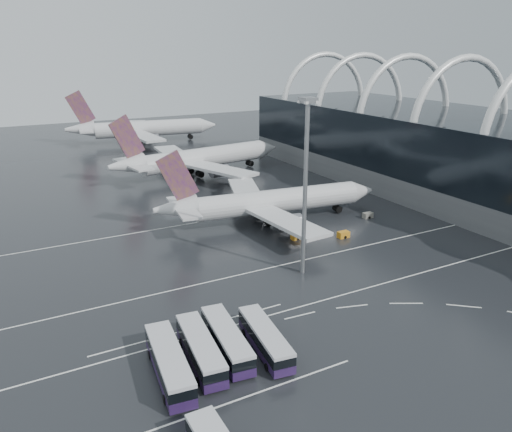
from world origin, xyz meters
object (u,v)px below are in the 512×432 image
floodlight_mast (306,167)px  gse_cart_belly_d (368,215)px  gse_cart_belly_c (296,236)px  gse_cart_belly_a (343,235)px  bus_row_near_c (227,339)px  bus_row_near_a (169,363)px  bus_row_near_d (265,338)px  bus_row_near_b (200,349)px  airliner_gate_c (141,129)px  airliner_gate_b (197,159)px  airliner_main (267,203)px

floodlight_mast → gse_cart_belly_d: (28.54, 16.86, -17.76)m
floodlight_mast → gse_cart_belly_c: bearing=61.1°
gse_cart_belly_a → bus_row_near_c: bearing=-146.6°
bus_row_near_a → bus_row_near_d: (12.41, -0.59, -0.16)m
bus_row_near_b → gse_cart_belly_a: (41.18, 25.16, -1.14)m
gse_cart_belly_c → bus_row_near_d: bearing=-128.5°
airliner_gate_c → gse_cart_belly_d: 116.39m
bus_row_near_c → bus_row_near_d: bearing=-107.7°
bus_row_near_d → bus_row_near_a: bearing=95.0°
airliner_gate_c → bus_row_near_a: (-39.43, -148.10, -3.39)m
airliner_gate_b → gse_cart_belly_d: bearing=-79.2°
bus_row_near_a → gse_cart_belly_d: (57.77, 33.25, -1.25)m
bus_row_near_b → gse_cart_belly_c: (32.36, 28.88, -1.20)m
airliner_gate_b → gse_cart_belly_a: (6.51, -61.56, -4.27)m
bus_row_near_c → gse_cart_belly_d: 59.09m
airliner_main → gse_cart_belly_c: 12.55m
bus_row_near_b → bus_row_near_d: bearing=-94.5°
airliner_gate_c → bus_row_near_c: size_ratio=4.42×
floodlight_mast → gse_cart_belly_c: (7.44, 13.50, -17.80)m
airliner_gate_c → bus_row_near_a: 153.30m
bus_row_near_b → gse_cart_belly_d: (53.47, 32.24, -1.16)m
airliner_main → bus_row_near_a: airliner_main is taller
gse_cart_belly_a → gse_cart_belly_c: gse_cart_belly_a is taller
bus_row_near_a → bus_row_near_c: (8.00, 1.42, -0.09)m
airliner_main → airliner_gate_c: (2.68, 106.23, 0.91)m
gse_cart_belly_a → bus_row_near_a: bearing=-150.1°
airliner_gate_b → gse_cart_belly_d: (18.80, -54.48, -4.29)m
gse_cart_belly_c → bus_row_near_c: bearing=-135.2°
gse_cart_belly_a → gse_cart_belly_d: size_ratio=1.04×
airliner_gate_c → bus_row_near_c: airliner_gate_c is taller
airliner_main → gse_cart_belly_d: bearing=-15.0°
bus_row_near_d → airliner_gate_b: bearing=-9.1°
airliner_gate_c → airliner_main: bearing=-83.2°
bus_row_near_d → gse_cart_belly_a: bus_row_near_d is taller
bus_row_near_b → bus_row_near_c: (3.70, 0.41, -0.01)m
airliner_gate_b → bus_row_near_d: (-26.56, -88.32, -3.20)m
bus_row_near_a → gse_cart_belly_c: (36.67, 29.89, -1.28)m
airliner_main → bus_row_near_c: airliner_main is taller
bus_row_near_a → bus_row_near_c: bearing=-73.4°
bus_row_near_d → bus_row_near_c: bearing=73.2°
bus_row_near_c → gse_cart_belly_a: bearing=-49.8°
airliner_main → gse_cart_belly_a: bearing=-53.6°
bus_row_near_a → bus_row_near_b: 4.42m
airliner_main → bus_row_near_d: bearing=-112.5°
bus_row_near_c → gse_cart_belly_a: size_ratio=5.70×
bus_row_near_a → floodlight_mast: size_ratio=0.48×
airliner_main → bus_row_near_a: 55.76m
bus_row_near_c → gse_cart_belly_a: 44.93m
floodlight_mast → gse_cart_belly_c: 23.55m
airliner_gate_c → gse_cart_belly_c: size_ratio=27.72×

